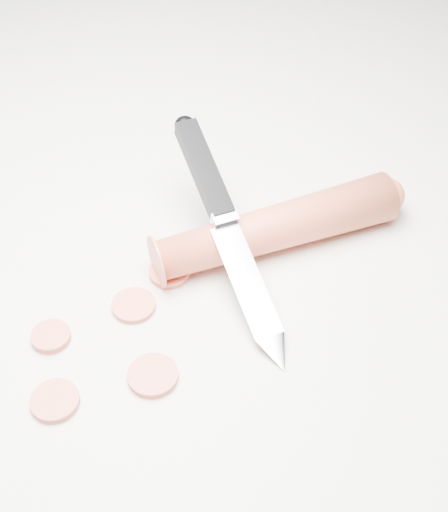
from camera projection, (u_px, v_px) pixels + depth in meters
The scene contains 8 objects.
ground at pixel (181, 304), 0.57m from camera, with size 2.40×2.40×0.00m, color silver.
carrot at pixel (277, 227), 0.60m from camera, with size 0.04×0.04×0.21m, color #D04B2F.
carrot_slice_0 at pixel (51, 337), 0.55m from camera, with size 0.03×0.03×0.01m, color #E45C44.
carrot_slice_1 at pixel (55, 401), 0.51m from camera, with size 0.04×0.04×0.01m, color #E45C44.
carrot_slice_2 at pixel (153, 376), 0.52m from camera, with size 0.04×0.04×0.01m, color #E45C44.
carrot_slice_3 at pixel (134, 305), 0.57m from camera, with size 0.04×0.04×0.01m, color #E45C44.
carrot_slice_4 at pixel (169, 273), 0.59m from camera, with size 0.03×0.03×0.01m, color #E45C44.
kitchen_knife at pixel (231, 231), 0.57m from camera, with size 0.21×0.15×0.09m, color #B9BBC0, non-canonical shape.
Camera 1 is at (0.24, -0.29, 0.44)m, focal length 50.00 mm.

